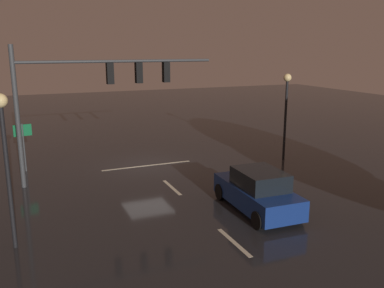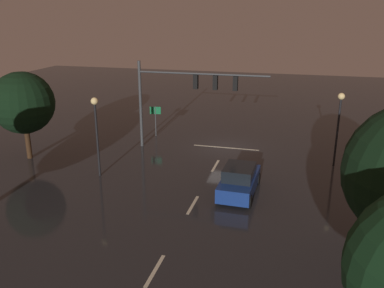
{
  "view_description": "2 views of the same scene",
  "coord_description": "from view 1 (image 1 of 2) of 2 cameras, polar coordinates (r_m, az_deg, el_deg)",
  "views": [
    {
      "loc": [
        6.19,
        21.05,
        6.31
      ],
      "look_at": [
        -0.2,
        5.93,
        2.47
      ],
      "focal_mm": 38.52,
      "sensor_mm": 36.0,
      "label": 1
    },
    {
      "loc": [
        -4.98,
        29.06,
        9.88
      ],
      "look_at": [
        0.78,
        7.22,
        2.49
      ],
      "focal_mm": 38.14,
      "sensor_mm": 36.0,
      "label": 2
    }
  ],
  "objects": [
    {
      "name": "stop_bar",
      "position": [
        22.77,
        -6.22,
        -2.99
      ],
      "size": [
        5.0,
        0.16,
        0.01
      ],
      "primitive_type": "cube",
      "color": "beige",
      "rests_on": "ground_plane"
    },
    {
      "name": "route_sign",
      "position": [
        22.95,
        -22.35,
        0.89
      ],
      "size": [
        0.9,
        0.21,
        2.53
      ],
      "color": "#383A3D",
      "rests_on": "ground_plane"
    },
    {
      "name": "street_lamp_left_kerb",
      "position": [
        23.83,
        12.93,
        5.96
      ],
      "size": [
        0.44,
        0.44,
        4.92
      ],
      "color": "black",
      "rests_on": "ground_plane"
    },
    {
      "name": "street_lamp_right_kerb",
      "position": [
        13.83,
        -24.53,
        0.24
      ],
      "size": [
        0.44,
        0.44,
        5.0
      ],
      "color": "black",
      "rests_on": "ground_plane"
    },
    {
      "name": "car_approaching",
      "position": [
        16.51,
        9.06,
        -6.51
      ],
      "size": [
        2.03,
        4.42,
        1.7
      ],
      "color": "navy",
      "rests_on": "ground_plane"
    },
    {
      "name": "traffic_signal_assembly",
      "position": [
        20.16,
        -13.23,
        7.94
      ],
      "size": [
        9.53,
        0.47,
        6.47
      ],
      "color": "#383A3D",
      "rests_on": "ground_plane"
    },
    {
      "name": "ground_plane",
      "position": [
        22.83,
        -6.27,
        -2.96
      ],
      "size": [
        80.0,
        80.0,
        0.0
      ],
      "primitive_type": "plane",
      "color": "#232326"
    },
    {
      "name": "lane_dash_mid",
      "position": [
        14.15,
        5.84,
        -13.37
      ],
      "size": [
        0.16,
        2.2,
        0.01
      ],
      "primitive_type": "cube",
      "rotation": [
        0.0,
        0.0,
        1.57
      ],
      "color": "beige",
      "rests_on": "ground_plane"
    },
    {
      "name": "lane_dash_far",
      "position": [
        19.2,
        -2.8,
        -6.02
      ],
      "size": [
        0.16,
        2.2,
        0.01
      ],
      "primitive_type": "cube",
      "rotation": [
        0.0,
        0.0,
        1.57
      ],
      "color": "beige",
      "rests_on": "ground_plane"
    }
  ]
}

